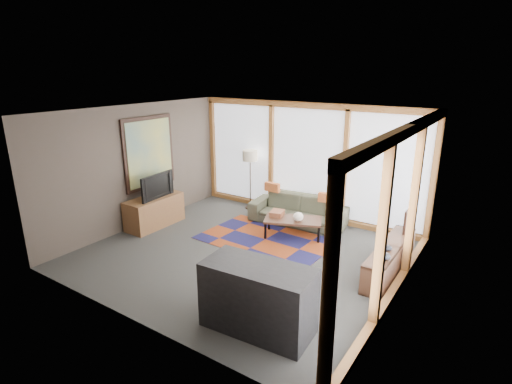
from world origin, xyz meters
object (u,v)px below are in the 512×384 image
Objects in this scene: bookshelf at (390,259)px; floor_lamp at (250,180)px; sofa at (298,210)px; television at (154,185)px; tv_console at (155,211)px; coffee_table at (293,228)px; bar_counter at (258,298)px.

floor_lamp is at bearing 160.20° from bookshelf.
television reaches higher than sofa.
tv_console is at bearing 104.01° from television.
television is (-1.06, -2.06, 0.19)m from floor_lamp.
tv_console is (-4.86, -0.72, 0.08)m from bookshelf.
coffee_table is at bearing -76.43° from sofa.
bookshelf is at bearing 8.46° from tv_console.
sofa is 2.26× the size of television.
floor_lamp is 1.00× the size of bar_counter.
coffee_table is at bearing 168.62° from bookshelf.
sofa is at bearing 105.97° from bar_counter.
bookshelf is 1.51× the size of tv_console.
floor_lamp is at bearing -31.55° from television.
tv_console is (-2.79, -1.14, 0.13)m from coffee_table.
sofa is 3.86m from bar_counter.
tv_console reaches higher than sofa.
coffee_table is at bearing -28.99° from floor_lamp.
bookshelf is (3.76, -1.35, -0.48)m from floor_lamp.
bookshelf is 4.92m from tv_console.
bookshelf is 2.10× the size of television.
bar_counter reaches higher than bookshelf.
bar_counter is (1.32, -3.62, 0.15)m from sofa.
sofa is 1.85× the size of coffee_table.
sofa is at bearing -58.03° from television.
tv_console is at bearing 151.18° from bar_counter.
floor_lamp is at bearing 151.01° from coffee_table.
television is at bearing -157.74° from coffee_table.
bar_counter is (2.76, -3.85, -0.27)m from floor_lamp.
television is (-2.75, -1.13, 0.72)m from coffee_table.
bar_counter is at bearing -111.87° from bookshelf.
television reaches higher than coffee_table.
floor_lamp is 4.03m from bookshelf.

